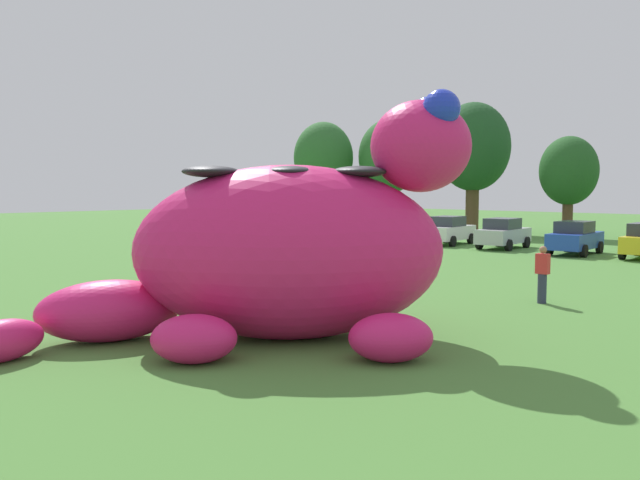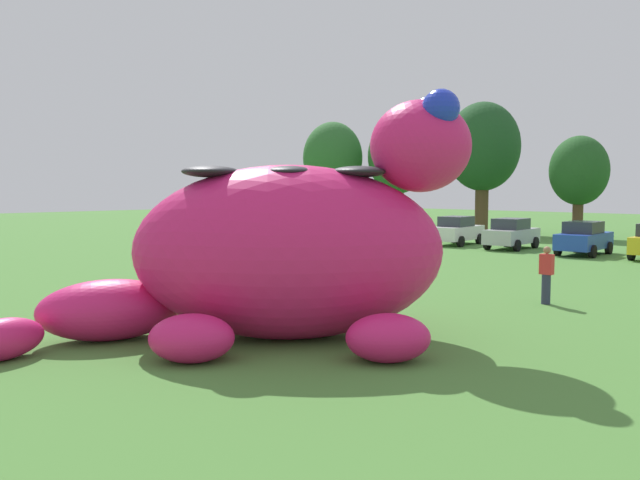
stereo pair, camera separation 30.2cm
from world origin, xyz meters
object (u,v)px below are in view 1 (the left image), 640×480
object	(u,v)px
car_white	(449,230)
spectator_mid_field	(542,275)
spectator_near_inflatable	(314,253)
giant_inflatable_creature	(289,250)
car_silver	(503,233)
car_blue	(575,238)

from	to	relation	value
car_white	spectator_mid_field	distance (m)	20.27
spectator_near_inflatable	spectator_mid_field	size ratio (longest dim) A/B	1.00
giant_inflatable_creature	car_silver	distance (m)	24.80
car_silver	spectator_near_inflatable	world-z (taller)	car_silver
car_silver	spectator_mid_field	world-z (taller)	car_silver
spectator_near_inflatable	car_white	bearing A→B (deg)	103.21
giant_inflatable_creature	car_blue	size ratio (longest dim) A/B	2.43
giant_inflatable_creature	spectator_near_inflatable	bearing A→B (deg)	130.96
giant_inflatable_creature	spectator_mid_field	bearing A→B (deg)	75.33
giant_inflatable_creature	spectator_mid_field	size ratio (longest dim) A/B	5.99
car_silver	spectator_mid_field	size ratio (longest dim) A/B	2.47
giant_inflatable_creature	spectator_near_inflatable	size ratio (longest dim) A/B	5.99
car_blue	spectator_mid_field	size ratio (longest dim) A/B	2.46
car_silver	car_blue	xyz separation A→B (m)	(4.27, -0.45, 0.00)
car_silver	spectator_near_inflatable	bearing A→B (deg)	-90.03
car_silver	spectator_near_inflatable	xyz separation A→B (m)	(-0.01, -15.41, -0.01)
car_silver	spectator_near_inflatable	distance (m)	15.41
giant_inflatable_creature	car_white	xyz separation A→B (m)	(-10.85, 23.85, -1.17)
giant_inflatable_creature	car_blue	distance (m)	23.47
car_blue	spectator_near_inflatable	size ratio (longest dim) A/B	2.46
car_white	car_silver	xyz separation A→B (m)	(3.66, -0.15, 0.00)
car_white	spectator_near_inflatable	size ratio (longest dim) A/B	2.49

